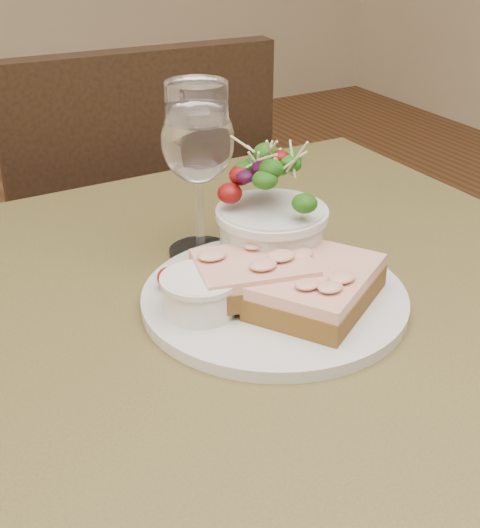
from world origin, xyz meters
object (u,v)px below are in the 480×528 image
chair_far (131,343)px  salad_bowl (272,210)px  ramekin (200,292)px  wine_glass (198,146)px  sandwich_front (317,287)px  dinner_plate (274,298)px  sandwich_back (254,275)px  cafe_table (254,405)px

chair_far → salad_bowl: chair_far is taller
ramekin → wine_glass: size_ratio=0.38×
chair_far → sandwich_front: (-0.06, -0.69, 0.49)m
wine_glass → ramekin: bearing=-117.1°
sandwich_front → ramekin: size_ratio=2.35×
chair_far → dinner_plate: bearing=87.6°
salad_bowl → sandwich_back: bearing=-135.2°
sandwich_back → wine_glass: 0.16m
sandwich_back → wine_glass: size_ratio=0.72×
chair_far → salad_bowl: (-0.05, -0.60, 0.53)m
chair_far → sandwich_front: bearing=90.0°
wine_glass → chair_far: bearing=79.6°
dinner_plate → wine_glass: wine_glass is taller
chair_far → wine_glass: (-0.10, -0.52, 0.58)m
cafe_table → salad_bowl: 0.20m
ramekin → cafe_table: bearing=-24.8°
cafe_table → sandwich_front: (0.06, -0.02, 0.13)m
dinner_plate → sandwich_front: 0.05m
dinner_plate → sandwich_front: size_ratio=1.63×
dinner_plate → chair_far: bearing=82.7°
cafe_table → dinner_plate: 0.11m
chair_far → salad_bowl: bearing=89.9°
ramekin → salad_bowl: bearing=24.6°
dinner_plate → salad_bowl: 0.09m
sandwich_front → chair_far: bearing=53.3°
salad_bowl → chair_far: bearing=84.9°
sandwich_back → wine_glass: bearing=99.8°
ramekin → chair_far: bearing=76.1°
dinner_plate → salad_bowl: salad_bowl is taller
cafe_table → dinner_plate: size_ratio=3.11×
cafe_table → chair_far: (0.11, 0.67, -0.36)m
dinner_plate → ramekin: bearing=175.2°
dinner_plate → sandwich_front: bearing=-53.4°
sandwich_front → sandwich_back: bearing=107.6°
salad_bowl → ramekin: bearing=-155.4°
sandwich_front → wine_glass: bearing=70.6°
sandwich_front → salad_bowl: bearing=54.5°
sandwich_front → sandwich_back: 0.06m
dinner_plate → wine_glass: (-0.01, 0.13, 0.12)m
cafe_table → chair_far: bearing=80.3°
ramekin → salad_bowl: salad_bowl is taller
dinner_plate → sandwich_back: size_ratio=2.06×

